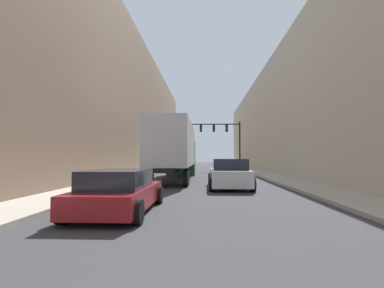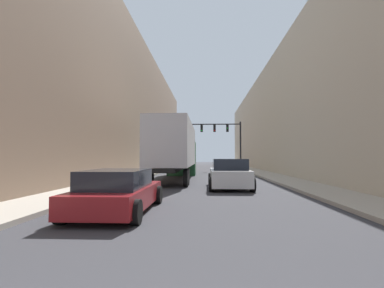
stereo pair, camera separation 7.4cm
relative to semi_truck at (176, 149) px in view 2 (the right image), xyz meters
name	(u,v)px [view 2 (the right image)]	position (x,y,z in m)	size (l,w,h in m)	color
sidewalk_right	(261,173)	(7.80, 8.41, -2.22)	(2.33, 80.00, 0.15)	#B2A899
sidewalk_left	(149,173)	(-3.60, 8.41, -2.22)	(2.33, 80.00, 0.15)	#B2A899
building_right	(302,114)	(11.96, 8.41, 3.70)	(6.00, 80.00, 11.99)	beige
building_left	(110,102)	(-7.77, 8.41, 5.18)	(6.00, 80.00, 14.94)	#846B56
semi_truck	(176,149)	(0.00, 0.00, 0.00)	(2.52, 13.17, 4.02)	silver
sedan_car	(118,192)	(-0.44, -13.11, -1.67)	(2.14, 4.74, 1.30)	maroon
suv_car	(229,174)	(3.50, -5.80, -1.53)	(2.24, 4.88, 1.59)	silver
traffic_signal_gantry	(226,136)	(4.71, 14.82, 2.05)	(6.48, 0.35, 6.05)	black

